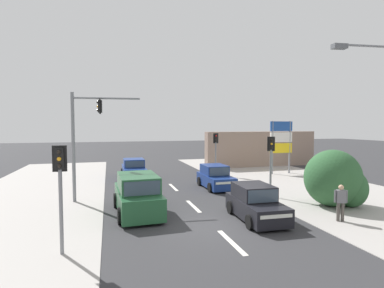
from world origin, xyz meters
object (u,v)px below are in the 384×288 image
at_px(pedestrian_at_kerb, 341,201).
at_px(pedestal_signal_left_kerb, 60,181).
at_px(suv_crossing_left, 138,195).
at_px(hatchback_oncoming_mid, 255,204).
at_px(hatchback_oncoming_near, 215,177).
at_px(sedan_receding_far, 134,169).
at_px(pedestal_signal_right_kerb, 271,156).
at_px(traffic_signal_mast, 83,132).
at_px(shopping_plaza_sign, 281,140).
at_px(pedestal_signal_far_median, 216,147).

bearing_deg(pedestrian_at_kerb, pedestal_signal_left_kerb, -178.23).
bearing_deg(suv_crossing_left, hatchback_oncoming_mid, -24.57).
height_order(pedestal_signal_left_kerb, hatchback_oncoming_near, pedestal_signal_left_kerb).
bearing_deg(sedan_receding_far, pedestal_signal_right_kerb, -50.33).
xyz_separation_m(traffic_signal_mast, hatchback_oncoming_near, (8.23, 1.52, -3.13)).
height_order(pedestal_signal_right_kerb, hatchback_oncoming_mid, pedestal_signal_right_kerb).
relative_size(shopping_plaza_sign, hatchback_oncoming_near, 1.26).
distance_m(hatchback_oncoming_near, hatchback_oncoming_mid, 6.91).
distance_m(pedestal_signal_right_kerb, hatchback_oncoming_near, 4.39).
bearing_deg(pedestal_signal_far_median, hatchback_oncoming_near, -110.39).
xyz_separation_m(hatchback_oncoming_mid, suv_crossing_left, (-5.01, 2.29, 0.18)).
xyz_separation_m(hatchback_oncoming_near, sedan_receding_far, (-5.00, 5.28, 0.00)).
relative_size(traffic_signal_mast, hatchback_oncoming_mid, 1.62).
relative_size(hatchback_oncoming_mid, sedan_receding_far, 0.87).
distance_m(hatchback_oncoming_near, sedan_receding_far, 7.28).
bearing_deg(suv_crossing_left, pedestrian_at_kerb, -23.43).
bearing_deg(pedestal_signal_right_kerb, shopping_plaza_sign, 54.31).
xyz_separation_m(pedestal_signal_left_kerb, hatchback_oncoming_mid, (7.82, 1.70, -1.71)).
bearing_deg(pedestal_signal_far_median, pedestal_signal_right_kerb, -87.44).
distance_m(shopping_plaza_sign, pedestrian_at_kerb, 13.38).
distance_m(traffic_signal_mast, pedestal_signal_left_kerb, 7.21).
bearing_deg(shopping_plaza_sign, pedestal_signal_left_kerb, -141.61).
distance_m(hatchback_oncoming_mid, sedan_receding_far, 12.93).
height_order(pedestal_signal_left_kerb, pedestrian_at_kerb, pedestal_signal_left_kerb).
height_order(traffic_signal_mast, shopping_plaza_sign, traffic_signal_mast).
distance_m(shopping_plaza_sign, hatchback_oncoming_near, 8.90).
bearing_deg(pedestrian_at_kerb, pedestal_signal_far_median, 94.21).
xyz_separation_m(hatchback_oncoming_mid, pedestrian_at_kerb, (3.39, -1.35, 0.22)).
xyz_separation_m(pedestal_signal_left_kerb, sedan_receding_far, (3.42, 13.86, -1.71)).
bearing_deg(traffic_signal_mast, hatchback_oncoming_near, 10.44).
bearing_deg(shopping_plaza_sign, sedan_receding_far, 174.59).
xyz_separation_m(hatchback_oncoming_near, hatchback_oncoming_mid, (-0.61, -6.88, 0.00)).
height_order(pedestal_signal_right_kerb, shopping_plaza_sign, shopping_plaza_sign).
height_order(shopping_plaza_sign, suv_crossing_left, shopping_plaza_sign).
distance_m(pedestal_signal_far_median, hatchback_oncoming_mid, 12.15).
height_order(sedan_receding_far, pedestrian_at_kerb, pedestrian_at_kerb).
bearing_deg(hatchback_oncoming_near, suv_crossing_left, -140.73).
height_order(pedestal_signal_right_kerb, suv_crossing_left, pedestal_signal_right_kerb).
distance_m(traffic_signal_mast, hatchback_oncoming_mid, 9.83).
bearing_deg(shopping_plaza_sign, pedestrian_at_kerb, -111.20).
xyz_separation_m(pedestal_signal_far_median, shopping_plaza_sign, (5.75, -0.81, 0.57)).
xyz_separation_m(shopping_plaza_sign, suv_crossing_left, (-13.18, -8.68, -2.10)).
distance_m(hatchback_oncoming_near, suv_crossing_left, 7.26).
distance_m(pedestal_signal_right_kerb, pedestrian_at_kerb, 5.10).
relative_size(traffic_signal_mast, hatchback_oncoming_near, 1.64).
bearing_deg(suv_crossing_left, pedestal_signal_right_kerb, 8.73).
bearing_deg(traffic_signal_mast, hatchback_oncoming_mid, -35.17).
bearing_deg(sedan_receding_far, pedestrian_at_kerb, -60.04).
bearing_deg(pedestal_signal_left_kerb, pedestal_signal_far_median, 52.76).
relative_size(traffic_signal_mast, pedestal_signal_far_median, 1.69).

